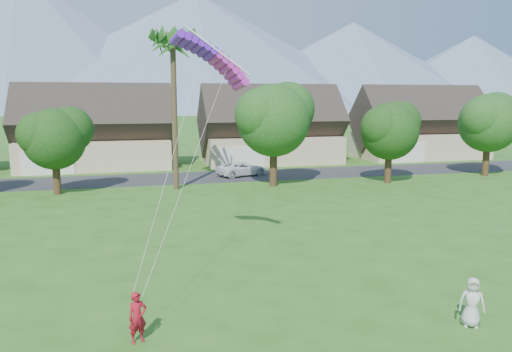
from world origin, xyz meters
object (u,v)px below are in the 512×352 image
object	(u,v)px
parked_car	(242,169)
parafoil_kite	(213,56)
watcher	(472,302)
kite_flyer	(138,317)

from	to	relation	value
parked_car	parafoil_kite	size ratio (longest dim) A/B	1.38
watcher	parked_car	xyz separation A→B (m)	(-0.37, 32.49, -0.14)
kite_flyer	parked_car	bearing A→B (deg)	51.04
kite_flyer	parafoil_kite	world-z (taller)	parafoil_kite
kite_flyer	watcher	size ratio (longest dim) A/B	0.97
parafoil_kite	kite_flyer	bearing A→B (deg)	-123.37
watcher	parked_car	world-z (taller)	watcher
parked_car	watcher	bearing A→B (deg)	160.22
kite_flyer	parafoil_kite	bearing A→B (deg)	40.03
kite_flyer	parked_car	size ratio (longest dim) A/B	0.33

